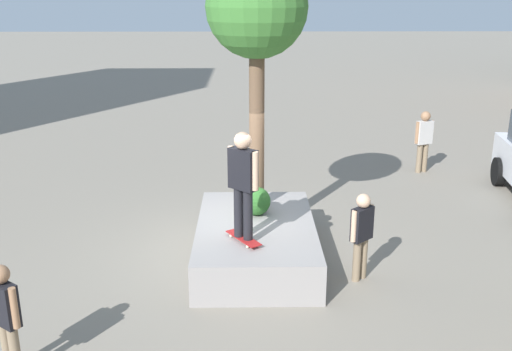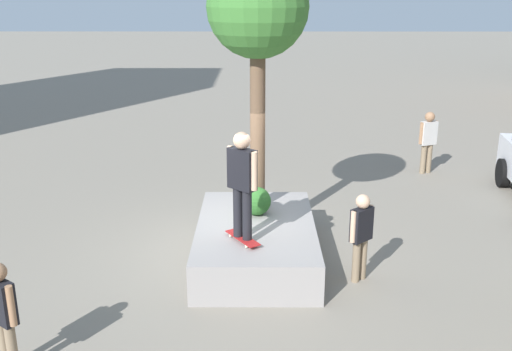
{
  "view_description": "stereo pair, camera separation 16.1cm",
  "coord_description": "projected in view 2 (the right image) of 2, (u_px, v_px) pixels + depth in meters",
  "views": [
    {
      "loc": [
        9.87,
        0.22,
        4.64
      ],
      "look_at": [
        0.33,
        0.35,
        1.58
      ],
      "focal_mm": 40.75,
      "sensor_mm": 36.0,
      "label": 1
    },
    {
      "loc": [
        9.87,
        0.38,
        4.64
      ],
      "look_at": [
        0.33,
        0.35,
        1.58
      ],
      "focal_mm": 40.75,
      "sensor_mm": 36.0,
      "label": 2
    }
  ],
  "objects": [
    {
      "name": "skateboard",
      "position": [
        243.0,
        238.0,
        9.56
      ],
      "size": [
        0.79,
        0.61,
        0.07
      ],
      "color": "#A51E1E",
      "rests_on": "planter_ledge"
    },
    {
      "name": "passerby_with_bag",
      "position": [
        428.0,
        138.0,
        15.15
      ],
      "size": [
        0.34,
        0.52,
        1.64
      ],
      "color": "#847056",
      "rests_on": "ground"
    },
    {
      "name": "bystander_watching",
      "position": [
        361.0,
        231.0,
        9.48
      ],
      "size": [
        0.4,
        0.42,
        1.51
      ],
      "color": "#847056",
      "rests_on": "ground"
    },
    {
      "name": "skateboarder",
      "position": [
        242.0,
        178.0,
        9.24
      ],
      "size": [
        0.46,
        0.49,
        1.78
      ],
      "color": "black",
      "rests_on": "skateboard"
    },
    {
      "name": "pedestrian_crossing",
      "position": [
        3.0,
        311.0,
        7.13
      ],
      "size": [
        0.38,
        0.43,
        1.52
      ],
      "color": "#847056",
      "rests_on": "ground"
    },
    {
      "name": "ground_plane",
      "position": [
        237.0,
        251.0,
        10.82
      ],
      "size": [
        120.0,
        120.0,
        0.0
      ],
      "primitive_type": "plane",
      "color": "gray"
    },
    {
      "name": "plaza_tree",
      "position": [
        258.0,
        12.0,
        10.08
      ],
      "size": [
        1.8,
        1.8,
        4.58
      ],
      "color": "brown",
      "rests_on": "planter_ledge"
    },
    {
      "name": "boxwood_shrub",
      "position": [
        257.0,
        201.0,
        10.64
      ],
      "size": [
        0.53,
        0.53,
        0.53
      ],
      "primitive_type": "sphere",
      "color": "#2D6628",
      "rests_on": "planter_ledge"
    },
    {
      "name": "planter_ledge",
      "position": [
        256.0,
        241.0,
        10.4
      ],
      "size": [
        3.39,
        2.09,
        0.68
      ],
      "primitive_type": "cube",
      "color": "gray",
      "rests_on": "ground"
    }
  ]
}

